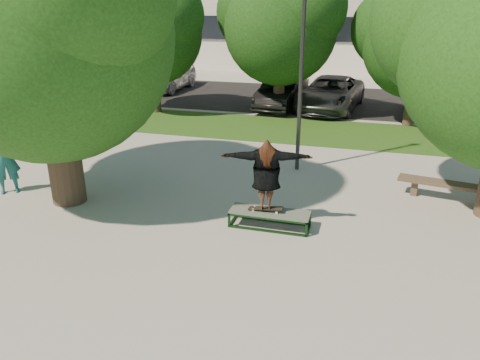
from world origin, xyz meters
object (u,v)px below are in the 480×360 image
(bystander, at_px, (5,158))
(car_silver_a, at_px, (168,75))
(lamppost, at_px, (302,64))
(grind_box, at_px, (270,219))
(car_dark, at_px, (282,92))
(car_silver_b, at_px, (437,91))
(tree_left, at_px, (44,19))
(car_grey, at_px, (330,93))
(bench, at_px, (464,188))

(bystander, distance_m, car_silver_a, 15.58)
(lamppost, distance_m, grind_box, 5.00)
(car_dark, height_order, car_silver_b, car_silver_b)
(tree_left, height_order, lamppost, tree_left)
(car_dark, xyz_separation_m, car_silver_b, (7.04, 1.80, 0.06))
(grind_box, relative_size, car_grey, 0.33)
(tree_left, relative_size, lamppost, 1.16)
(car_silver_b, bearing_deg, lamppost, -109.98)
(bystander, bearing_deg, lamppost, -8.91)
(grind_box, bearing_deg, tree_left, 178.73)
(grind_box, relative_size, bystander, 0.93)
(car_grey, bearing_deg, bench, -60.28)
(grind_box, xyz_separation_m, bench, (4.42, 2.62, 0.22))
(lamppost, xyz_separation_m, car_silver_a, (-9.33, 11.49, -2.33))
(car_silver_a, bearing_deg, car_grey, -15.76)
(tree_left, relative_size, car_silver_b, 1.26)
(tree_left, height_order, car_grey, tree_left)
(car_silver_a, distance_m, car_dark, 7.80)
(bench, bearing_deg, car_silver_a, 147.43)
(bench, xyz_separation_m, car_grey, (-4.36, 10.14, 0.35))
(bystander, distance_m, car_dark, 13.37)
(tree_left, distance_m, car_grey, 14.23)
(tree_left, relative_size, bench, 2.21)
(lamppost, bearing_deg, bench, -17.43)
(grind_box, bearing_deg, car_silver_b, 71.21)
(bystander, xyz_separation_m, car_dark, (4.95, 12.42, -0.21))
(car_dark, bearing_deg, bench, -52.31)
(lamppost, height_order, car_dark, lamppost)
(bench, bearing_deg, car_dark, 134.16)
(tree_left, xyz_separation_m, lamppost, (5.29, 3.91, -1.27))
(tree_left, bearing_deg, car_silver_a, 104.69)
(bench, distance_m, car_grey, 11.04)
(bystander, distance_m, car_silver_b, 18.60)
(lamppost, height_order, car_silver_a, lamppost)
(grind_box, bearing_deg, bystander, 179.16)
(bench, distance_m, car_silver_b, 11.72)
(car_dark, xyz_separation_m, car_grey, (2.23, 0.24, -0.00))
(bench, bearing_deg, car_silver_b, 98.30)
(lamppost, relative_size, car_silver_a, 1.27)
(bystander, bearing_deg, bench, -25.55)
(bench, xyz_separation_m, car_silver_a, (-13.79, 12.89, 0.41))
(lamppost, height_order, bystander, lamppost)
(lamppost, relative_size, car_silver_b, 1.08)
(lamppost, height_order, car_silver_b, lamppost)
(bystander, height_order, car_silver_a, bystander)
(tree_left, bearing_deg, grind_box, -1.27)
(bench, bearing_deg, lamppost, 173.08)
(tree_left, distance_m, bench, 10.84)
(grind_box, xyz_separation_m, bystander, (-7.12, 0.10, 0.78))
(car_dark, bearing_deg, car_grey, 10.24)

